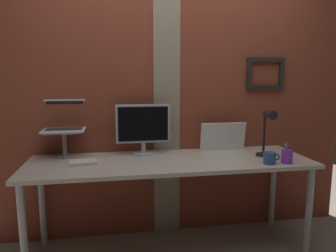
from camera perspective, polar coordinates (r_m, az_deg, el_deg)
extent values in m
plane|color=gray|center=(2.76, 1.39, -21.48)|extent=(6.00, 6.00, 0.00)
cube|color=brown|center=(2.78, -0.12, 5.44)|extent=(3.29, 0.12, 2.46)
cube|color=gray|center=(2.71, -0.22, 5.35)|extent=(0.23, 0.01, 2.46)
cube|color=black|center=(2.98, 17.34, 11.36)|extent=(0.35, 0.03, 0.04)
cube|color=black|center=(2.98, 17.12, 6.67)|extent=(0.35, 0.03, 0.04)
cube|color=black|center=(2.91, 14.48, 9.14)|extent=(0.04, 0.03, 0.21)
cube|color=black|center=(3.05, 19.86, 8.88)|extent=(0.04, 0.03, 0.21)
cube|color=beige|center=(2.46, 0.40, -6.46)|extent=(2.18, 0.68, 0.03)
cylinder|color=#B2B2B7|center=(2.38, -24.73, -17.65)|extent=(0.05, 0.05, 0.73)
cylinder|color=#B2B2B7|center=(2.72, 24.13, -14.19)|extent=(0.05, 0.05, 0.73)
cylinder|color=#B2B2B7|center=(2.88, -21.86, -12.77)|extent=(0.05, 0.05, 0.73)
cylinder|color=#B2B2B7|center=(3.17, 18.45, -10.58)|extent=(0.05, 0.05, 0.73)
cylinder|color=#ADB2B7|center=(2.64, -4.48, -4.94)|extent=(0.18, 0.18, 0.01)
cylinder|color=#ADB2B7|center=(2.63, -4.49, -3.90)|extent=(0.04, 0.04, 0.09)
cube|color=#ADB2B7|center=(2.59, -4.55, 0.44)|extent=(0.44, 0.04, 0.32)
cube|color=black|center=(2.58, -4.51, 0.38)|extent=(0.41, 0.00, 0.28)
cylinder|color=gray|center=(2.66, -18.14, -5.27)|extent=(0.14, 0.14, 0.01)
cylinder|color=gray|center=(2.64, -18.25, -3.13)|extent=(0.03, 0.03, 0.19)
cube|color=gray|center=(2.62, -18.36, -0.97)|extent=(0.28, 0.22, 0.01)
cube|color=white|center=(2.62, -18.37, -0.74)|extent=(0.32, 0.23, 0.01)
cube|color=#2D2D30|center=(2.64, -18.32, -0.51)|extent=(0.28, 0.14, 0.00)
cube|color=white|center=(2.74, -18.06, 2.28)|extent=(0.32, 0.05, 0.23)
cube|color=black|center=(2.74, -18.08, 2.24)|extent=(0.29, 0.04, 0.20)
cube|color=white|center=(2.79, 9.94, -1.88)|extent=(0.40, 0.05, 0.25)
cylinder|color=black|center=(2.70, 16.81, -4.97)|extent=(0.12, 0.12, 0.02)
cylinder|color=black|center=(2.66, 16.99, -1.11)|extent=(0.02, 0.02, 0.35)
cylinder|color=black|center=(2.56, 18.05, 2.00)|extent=(0.07, 0.11, 0.07)
cylinder|color=purple|center=(2.52, 20.72, -5.18)|extent=(0.08, 0.08, 0.10)
cylinder|color=green|center=(2.52, 20.39, -4.52)|extent=(0.03, 0.03, 0.14)
cylinder|color=yellow|center=(2.52, 20.49, -4.42)|extent=(0.02, 0.02, 0.14)
cylinder|color=purple|center=(2.51, 20.78, -4.55)|extent=(0.01, 0.02, 0.14)
cylinder|color=purple|center=(2.51, 20.87, -4.52)|extent=(0.04, 0.02, 0.14)
cylinder|color=#2D4C8C|center=(2.45, 17.91, -5.55)|extent=(0.09, 0.09, 0.09)
torus|color=#2D4C8C|center=(2.48, 19.08, -5.36)|extent=(0.05, 0.01, 0.05)
cube|color=silver|center=(2.43, -15.14, -6.34)|extent=(0.22, 0.17, 0.02)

